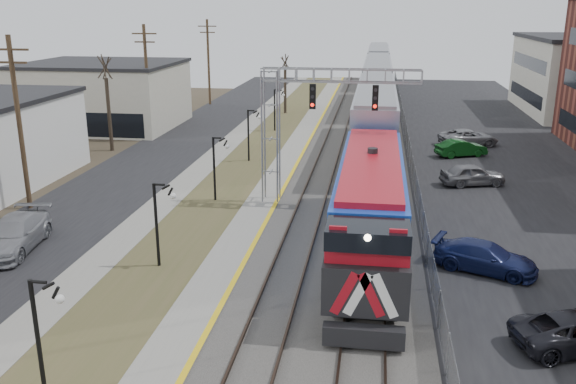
# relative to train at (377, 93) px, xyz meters

# --- Properties ---
(street_west) EXTENTS (7.00, 120.00, 0.04)m
(street_west) POSITION_rel_train_xyz_m (-17.00, -21.38, -2.90)
(street_west) COLOR black
(street_west) RESTS_ON ground
(sidewalk) EXTENTS (2.00, 120.00, 0.08)m
(sidewalk) POSITION_rel_train_xyz_m (-12.50, -21.38, -2.88)
(sidewalk) COLOR gray
(sidewalk) RESTS_ON ground
(grass_median) EXTENTS (4.00, 120.00, 0.06)m
(grass_median) POSITION_rel_train_xyz_m (-9.50, -21.38, -2.89)
(grass_median) COLOR #474826
(grass_median) RESTS_ON ground
(platform) EXTENTS (2.00, 120.00, 0.24)m
(platform) POSITION_rel_train_xyz_m (-6.50, -21.38, -2.80)
(platform) COLOR gray
(platform) RESTS_ON ground
(ballast_bed) EXTENTS (8.00, 120.00, 0.20)m
(ballast_bed) POSITION_rel_train_xyz_m (-1.50, -21.38, -2.82)
(ballast_bed) COLOR #595651
(ballast_bed) RESTS_ON ground
(parking_lot) EXTENTS (16.00, 120.00, 0.04)m
(parking_lot) POSITION_rel_train_xyz_m (10.50, -21.38, -2.90)
(parking_lot) COLOR black
(parking_lot) RESTS_ON ground
(platform_edge) EXTENTS (0.24, 120.00, 0.01)m
(platform_edge) POSITION_rel_train_xyz_m (-5.62, -21.38, -2.67)
(platform_edge) COLOR gold
(platform_edge) RESTS_ON platform
(track_near) EXTENTS (1.58, 120.00, 0.15)m
(track_near) POSITION_rel_train_xyz_m (-3.50, -21.38, -2.64)
(track_near) COLOR #2D2119
(track_near) RESTS_ON ballast_bed
(track_far) EXTENTS (1.58, 120.00, 0.15)m
(track_far) POSITION_rel_train_xyz_m (-0.00, -21.38, -2.64)
(track_far) COLOR #2D2119
(track_far) RESTS_ON ballast_bed
(train) EXTENTS (3.00, 85.85, 5.33)m
(train) POSITION_rel_train_xyz_m (0.00, 0.00, 0.00)
(train) COLOR #163FB3
(train) RESTS_ON ground
(signal_gantry) EXTENTS (9.00, 1.07, 8.15)m
(signal_gantry) POSITION_rel_train_xyz_m (-4.28, -28.39, 2.67)
(signal_gantry) COLOR gray
(signal_gantry) RESTS_ON ground
(lampposts) EXTENTS (0.14, 62.14, 4.00)m
(lampposts) POSITION_rel_train_xyz_m (-9.50, -38.09, -0.92)
(lampposts) COLOR black
(lampposts) RESTS_ON ground
(utility_poles) EXTENTS (0.28, 80.28, 10.00)m
(utility_poles) POSITION_rel_train_xyz_m (-20.00, -31.38, 2.08)
(utility_poles) COLOR #4C3823
(utility_poles) RESTS_ON ground
(fence) EXTENTS (0.04, 120.00, 1.60)m
(fence) POSITION_rel_train_xyz_m (2.70, -21.38, -2.12)
(fence) COLOR gray
(fence) RESTS_ON ground
(bare_trees) EXTENTS (12.30, 42.30, 5.95)m
(bare_trees) POSITION_rel_train_xyz_m (-18.16, -17.47, -0.22)
(bare_trees) COLOR #382D23
(bare_trees) RESTS_ON ground
(car_lot_d) EXTENTS (4.95, 3.41, 1.33)m
(car_lot_d) POSITION_rel_train_xyz_m (5.21, -36.75, -2.25)
(car_lot_d) COLOR #151E4C
(car_lot_d) RESTS_ON ground
(car_lot_e) EXTENTS (4.51, 2.79, 1.43)m
(car_lot_e) POSITION_rel_train_xyz_m (6.60, -22.65, -2.20)
(car_lot_e) COLOR slate
(car_lot_e) RESTS_ON ground
(car_lot_f) EXTENTS (4.27, 2.90, 1.33)m
(car_lot_f) POSITION_rel_train_xyz_m (6.85, -14.43, -2.25)
(car_lot_f) COLOR #0D4214
(car_lot_f) RESTS_ON ground
(car_street_b) EXTENTS (2.99, 5.75, 1.59)m
(car_street_b) POSITION_rel_train_xyz_m (-17.16, -37.54, -2.12)
(car_street_b) COLOR gray
(car_street_b) RESTS_ON ground
(car_lot_g) EXTENTS (5.39, 3.51, 1.38)m
(car_lot_g) POSITION_rel_train_xyz_m (7.95, -10.28, -2.23)
(car_lot_g) COLOR gray
(car_lot_g) RESTS_ON ground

